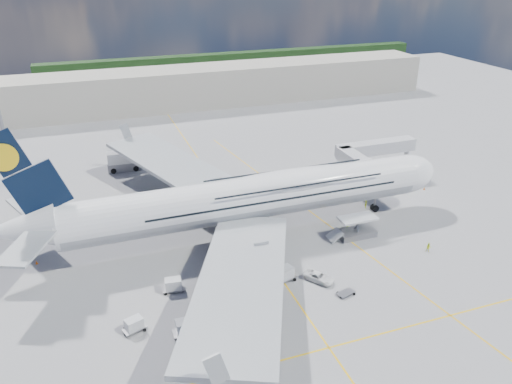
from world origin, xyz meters
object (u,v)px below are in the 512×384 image
object	(u,v)px
dolly_nose_far	(346,293)
dolly_back	(134,324)
cargo_loader	(356,230)
dolly_row_a	(173,285)
service_van	(319,277)
dolly_row_c	(249,277)
crew_loader	(429,248)
cone_wing_left_inner	(158,227)
dolly_nose_near	(284,274)
cone_wing_right_inner	(214,316)
dolly_row_b	(186,327)
cone_nose	(424,189)
catering_truck_outer	(124,162)
airliner	(251,198)
cone_wing_left_outer	(175,173)
crew_wing	(266,296)
jet_bridge	(369,155)
catering_truck_inner	(188,183)
crew_van	(348,224)
crew_tug	(246,302)
baggage_tug	(261,305)
crew_nose	(366,204)
light_mast	(2,126)
cone_tail	(37,262)
cone_wing_right_outer	(254,346)

from	to	relation	value
dolly_nose_far	dolly_back	bearing A→B (deg)	158.24
cargo_loader	dolly_row_a	bearing A→B (deg)	-171.37
service_van	dolly_back	bearing A→B (deg)	149.46
dolly_row_c	dolly_nose_far	size ratio (longest dim) A/B	1.01
crew_loader	cone_wing_left_inner	world-z (taller)	crew_loader
dolly_nose_near	cone_wing_right_inner	bearing A→B (deg)	-176.94
dolly_row_b	crew_loader	world-z (taller)	dolly_row_b
dolly_back	cone_nose	bearing A→B (deg)	0.91
cargo_loader	service_van	xyz separation A→B (m)	(-11.77, -9.74, -0.62)
catering_truck_outer	crew_loader	distance (m)	67.42
airliner	cone_wing_left_outer	world-z (taller)	airliner
cone_nose	crew_wing	bearing A→B (deg)	-152.03
dolly_row_a	cone_wing_left_inner	world-z (taller)	dolly_row_a
jet_bridge	catering_truck_outer	distance (m)	53.87
airliner	crew_loader	world-z (taller)	airliner
catering_truck_inner	cone_wing_left_outer	world-z (taller)	catering_truck_inner
crew_loader	crew_van	world-z (taller)	crew_van
dolly_nose_far	crew_tug	distance (m)	14.54
dolly_nose_far	crew_loader	bearing A→B (deg)	-0.08
cargo_loader	baggage_tug	world-z (taller)	cargo_loader
crew_nose	jet_bridge	bearing A→B (deg)	6.24
service_van	crew_tug	xyz separation A→B (m)	(-12.20, -2.24, 0.29)
catering_truck_inner	crew_nose	bearing A→B (deg)	-54.78
dolly_row_b	baggage_tug	bearing A→B (deg)	7.89
cone_wing_left_inner	cone_wing_left_outer	size ratio (longest dim) A/B	0.85
light_mast	cone_wing_left_inner	size ratio (longest dim) A/B	48.04
cargo_loader	dolly_back	xyz separation A→B (m)	(-38.97, -11.69, -0.25)
crew_loader	crew_wing	world-z (taller)	crew_loader
light_mast	catering_truck_outer	size ratio (longest dim) A/B	3.39
cargo_loader	cone_wing_left_inner	distance (m)	34.62
baggage_tug	cargo_loader	bearing A→B (deg)	8.20
crew_van	catering_truck_outer	bearing A→B (deg)	33.37
cone_tail	light_mast	bearing A→B (deg)	99.20
dolly_row_a	crew_loader	bearing A→B (deg)	1.63
catering_truck_inner	cone_wing_left_outer	xyz separation A→B (m)	(-0.85, 9.91, -1.49)
dolly_row_b	crew_van	xyz separation A→B (m)	(32.83, 17.18, -0.18)
dolly_back	cone_tail	xyz separation A→B (m)	(-12.53, 20.92, -0.74)
crew_tug	cone_tail	bearing A→B (deg)	163.72
dolly_nose_near	cone_wing_right_inner	xyz separation A→B (m)	(-12.06, -4.68, -0.93)
dolly_back	dolly_nose_far	size ratio (longest dim) A/B	1.14
dolly_row_c	cone_nose	bearing A→B (deg)	0.29
crew_tug	cone_wing_right_outer	world-z (taller)	crew_tug
airliner	light_mast	bearing A→B (deg)	139.00
cargo_loader	cone_tail	distance (m)	52.33
cone_wing_right_outer	cone_tail	world-z (taller)	cone_tail
dolly_back	cone_wing_right_outer	size ratio (longest dim) A/B	6.29
catering_truck_outer	cone_wing_left_inner	size ratio (longest dim) A/B	14.18
cone_wing_left_outer	dolly_row_b	bearing A→B (deg)	-99.70
cargo_loader	cone_nose	distance (m)	25.98
dolly_row_a	crew_tug	bearing A→B (deg)	-32.66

